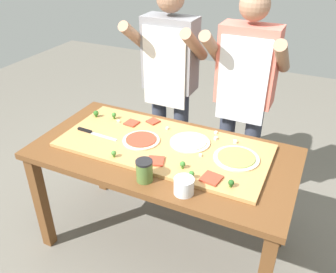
% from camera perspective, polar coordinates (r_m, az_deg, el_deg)
% --- Properties ---
extents(ground_plane, '(8.00, 8.00, 0.00)m').
position_cam_1_polar(ground_plane, '(2.72, -0.70, -16.58)').
color(ground_plane, '#6B665B').
extents(prep_table, '(1.63, 0.83, 0.80)m').
position_cam_1_polar(prep_table, '(2.26, -0.81, -4.62)').
color(prep_table, brown).
rests_on(prep_table, ground).
extents(cutting_board, '(1.31, 0.59, 0.02)m').
position_cam_1_polar(cutting_board, '(2.24, -0.75, -1.47)').
color(cutting_board, tan).
rests_on(cutting_board, prep_table).
extents(chefs_knife, '(0.31, 0.03, 0.02)m').
position_cam_1_polar(chefs_knife, '(2.40, -12.18, 0.65)').
color(chefs_knife, '#B7BABF').
rests_on(chefs_knife, cutting_board).
extents(pizza_whole_tomato_red, '(0.24, 0.24, 0.02)m').
position_cam_1_polar(pizza_whole_tomato_red, '(2.27, -4.33, -0.56)').
color(pizza_whole_tomato_red, beige).
rests_on(pizza_whole_tomato_red, cutting_board).
extents(pizza_whole_cheese_artichoke, '(0.25, 0.25, 0.02)m').
position_cam_1_polar(pizza_whole_cheese_artichoke, '(2.24, 3.54, -0.90)').
color(pizza_whole_cheese_artichoke, beige).
rests_on(pizza_whole_cheese_artichoke, cutting_board).
extents(pizza_whole_pesto_green, '(0.27, 0.27, 0.02)m').
position_cam_1_polar(pizza_whole_pesto_green, '(2.13, 10.91, -3.39)').
color(pizza_whole_pesto_green, beige).
rests_on(pizza_whole_pesto_green, cutting_board).
extents(pizza_slice_near_right, '(0.09, 0.09, 0.01)m').
position_cam_1_polar(pizza_slice_near_right, '(2.47, -5.85, 2.17)').
color(pizza_slice_near_right, '#BC3D28').
rests_on(pizza_slice_near_right, cutting_board).
extents(pizza_slice_near_left, '(0.11, 0.11, 0.01)m').
position_cam_1_polar(pizza_slice_near_left, '(1.95, 6.97, -6.68)').
color(pizza_slice_near_left, '#BC3D28').
rests_on(pizza_slice_near_left, cutting_board).
extents(pizza_slice_center, '(0.12, 0.12, 0.01)m').
position_cam_1_polar(pizza_slice_center, '(2.07, -1.98, -3.94)').
color(pizza_slice_center, '#BC3D28').
rests_on(pizza_slice_center, cutting_board).
extents(pizza_slice_far_right, '(0.10, 0.10, 0.01)m').
position_cam_1_polar(pizza_slice_far_right, '(2.48, -2.40, 2.45)').
color(pizza_slice_far_right, '#BC3D28').
rests_on(pizza_slice_far_right, cutting_board).
extents(broccoli_floret_front_right, '(0.03, 0.03, 0.05)m').
position_cam_1_polar(broccoli_floret_front_right, '(1.93, 3.79, -6.04)').
color(broccoli_floret_front_right, '#3F7220').
rests_on(broccoli_floret_front_right, cutting_board).
extents(broccoli_floret_front_left, '(0.03, 0.03, 0.05)m').
position_cam_1_polar(broccoli_floret_front_left, '(2.54, -8.68, 3.42)').
color(broccoli_floret_front_left, '#3F7220').
rests_on(broccoli_floret_front_left, cutting_board).
extents(broccoli_floret_center_left, '(0.03, 0.03, 0.04)m').
position_cam_1_polar(broccoli_floret_center_left, '(1.90, 10.10, -7.33)').
color(broccoli_floret_center_left, '#2C5915').
rests_on(broccoli_floret_center_left, cutting_board).
extents(broccoli_floret_front_mid, '(0.03, 0.03, 0.04)m').
position_cam_1_polar(broccoli_floret_front_mid, '(2.12, -8.71, -2.69)').
color(broccoli_floret_front_mid, '#487A23').
rests_on(broccoli_floret_front_mid, cutting_board).
extents(broccoli_floret_back_right, '(0.04, 0.04, 0.05)m').
position_cam_1_polar(broccoli_floret_back_right, '(2.59, -11.49, 3.65)').
color(broccoli_floret_back_right, '#366618').
rests_on(broccoli_floret_back_right, cutting_board).
extents(broccoli_floret_back_left, '(0.03, 0.03, 0.04)m').
position_cam_1_polar(broccoli_floret_back_left, '(2.01, 2.36, -4.48)').
color(broccoli_floret_back_left, '#3F7220').
rests_on(broccoli_floret_back_left, cutting_board).
extents(cheese_crumble_a, '(0.02, 0.02, 0.02)m').
position_cam_1_polar(cheese_crumble_a, '(2.12, 5.19, -3.03)').
color(cheese_crumble_a, silver).
rests_on(cheese_crumble_a, cutting_board).
extents(cheese_crumble_b, '(0.02, 0.02, 0.02)m').
position_cam_1_polar(cheese_crumble_b, '(2.28, 10.69, -0.81)').
color(cheese_crumble_b, silver).
rests_on(cheese_crumble_b, cutting_board).
extents(cheese_crumble_c, '(0.03, 0.03, 0.02)m').
position_cam_1_polar(cheese_crumble_c, '(2.30, 7.69, -0.28)').
color(cheese_crumble_c, white).
rests_on(cheese_crumble_c, cutting_board).
extents(cheese_crumble_d, '(0.03, 0.03, 0.02)m').
position_cam_1_polar(cheese_crumble_d, '(2.50, -8.00, 2.41)').
color(cheese_crumble_d, white).
rests_on(cheese_crumble_d, cutting_board).
extents(cheese_crumble_e, '(0.02, 0.02, 0.02)m').
position_cam_1_polar(cheese_crumble_e, '(2.39, -0.11, 1.35)').
color(cheese_crumble_e, white).
rests_on(cheese_crumble_e, cutting_board).
extents(cheese_crumble_f, '(0.02, 0.02, 0.02)m').
position_cam_1_polar(cheese_crumble_f, '(2.36, 7.70, 0.65)').
color(cheese_crumble_f, white).
rests_on(cheese_crumble_f, cutting_board).
extents(flour_cup, '(0.11, 0.11, 0.09)m').
position_cam_1_polar(flour_cup, '(1.86, 2.57, -8.06)').
color(flour_cup, white).
rests_on(flour_cup, prep_table).
extents(sauce_jar, '(0.09, 0.09, 0.13)m').
position_cam_1_polar(sauce_jar, '(1.93, -3.81, -5.49)').
color(sauce_jar, '#517033').
rests_on(sauce_jar, prep_table).
extents(cook_left, '(0.54, 0.39, 1.67)m').
position_cam_1_polar(cook_left, '(2.78, 0.27, 9.60)').
color(cook_left, '#333847').
rests_on(cook_left, ground).
extents(cook_right, '(0.54, 0.39, 1.67)m').
position_cam_1_polar(cook_right, '(2.61, 12.18, 7.39)').
color(cook_right, '#333847').
rests_on(cook_right, ground).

